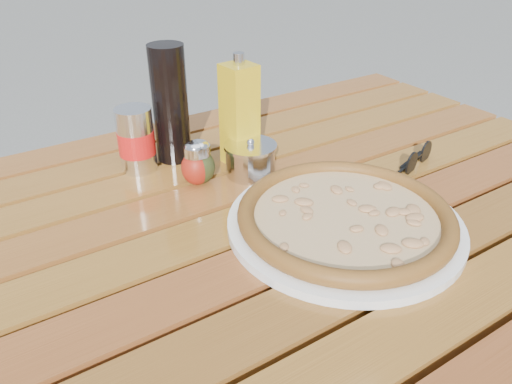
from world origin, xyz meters
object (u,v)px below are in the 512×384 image
pizza (345,215)px  oregano_shaker (200,163)px  pepper_shaker (196,164)px  parmesan_tin (250,159)px  table (262,251)px  plate (344,224)px  dark_bottle (170,104)px  olive_oil_cruet (240,115)px  soda_can (136,140)px  sunglasses (417,158)px

pizza → oregano_shaker: 0.28m
pepper_shaker → oregano_shaker: (0.01, -0.00, 0.00)m
pizza → parmesan_tin: (-0.03, 0.23, 0.01)m
pepper_shaker → oregano_shaker: bearing=-0.1°
oregano_shaker → pepper_shaker: bearing=179.9°
table → plate: bearing=-51.1°
plate → dark_bottle: dark_bottle is taller
pepper_shaker → olive_oil_cruet: size_ratio=0.39×
plate → pepper_shaker: bearing=116.5°
soda_can → oregano_shaker: bearing=-55.6°
table → pizza: (0.08, -0.10, 0.10)m
pepper_shaker → oregano_shaker: size_ratio=1.00×
pizza → sunglasses: size_ratio=3.82×
pizza → oregano_shaker: (-0.12, 0.25, 0.02)m
soda_can → plate: bearing=-61.8°
plate → oregano_shaker: (-0.12, 0.25, 0.03)m
dark_bottle → olive_oil_cruet: dark_bottle is taller
soda_can → table: bearing=-66.9°
pepper_shaker → dark_bottle: dark_bottle is taller
table → sunglasses: sunglasses is taller
soda_can → sunglasses: soda_can is taller
table → dark_bottle: size_ratio=6.36×
plate → olive_oil_cruet: size_ratio=1.71×
pepper_shaker → sunglasses: pepper_shaker is taller
parmesan_tin → sunglasses: parmesan_tin is taller
olive_oil_cruet → pizza: bearing=-86.5°
pizza → sunglasses: bearing=18.2°
table → soda_can: soda_can is taller
table → olive_oil_cruet: bearing=69.7°
pepper_shaker → dark_bottle: (0.01, 0.11, 0.07)m
olive_oil_cruet → parmesan_tin: (-0.01, -0.05, -0.07)m
soda_can → olive_oil_cruet: olive_oil_cruet is taller
pepper_shaker → soda_can: bearing=121.9°
olive_oil_cruet → sunglasses: 0.35m
table → plate: plate is taller
plate → olive_oil_cruet: (-0.02, 0.28, 0.09)m
oregano_shaker → parmesan_tin: bearing=-13.9°
oregano_shaker → olive_oil_cruet: size_ratio=0.39×
plate → pizza: size_ratio=0.86×
plate → dark_bottle: 0.40m
plate → dark_bottle: size_ratio=1.64×
dark_bottle → olive_oil_cruet: (0.10, -0.09, -0.01)m
table → sunglasses: (0.34, -0.02, 0.09)m
table → pepper_shaker: 0.19m
parmesan_tin → oregano_shaker: bearing=166.1°
olive_oil_cruet → parmesan_tin: olive_oil_cruet is taller
table → oregano_shaker: size_ratio=17.07×
dark_bottle → parmesan_tin: (0.09, -0.14, -0.08)m
oregano_shaker → table: bearing=-76.5°
oregano_shaker → soda_can: soda_can is taller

